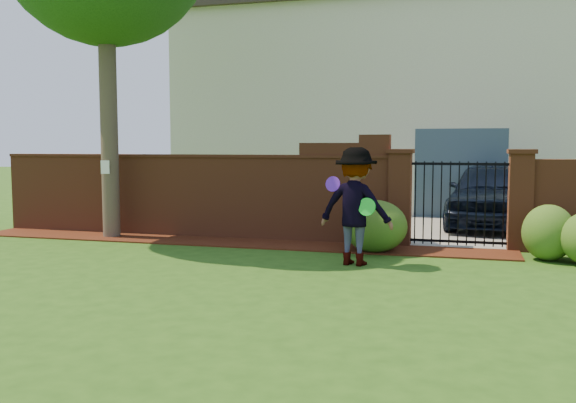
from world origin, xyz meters
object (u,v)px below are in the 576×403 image
(frisbee_purple, at_px, (333,184))
(frisbee_green, at_px, (367,207))
(car, at_px, (491,195))
(man, at_px, (354,207))

(frisbee_purple, xyz_separation_m, frisbee_green, (0.59, -0.20, -0.34))
(car, distance_m, man, 5.92)
(car, relative_size, man, 2.42)
(frisbee_purple, distance_m, frisbee_green, 0.71)
(car, xyz_separation_m, man, (-2.33, -5.44, 0.17))
(car, relative_size, frisbee_purple, 18.35)
(car, bearing_deg, man, -107.46)
(car, distance_m, frisbee_purple, 6.09)
(man, bearing_deg, frisbee_purple, 10.59)
(car, height_order, man, man)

